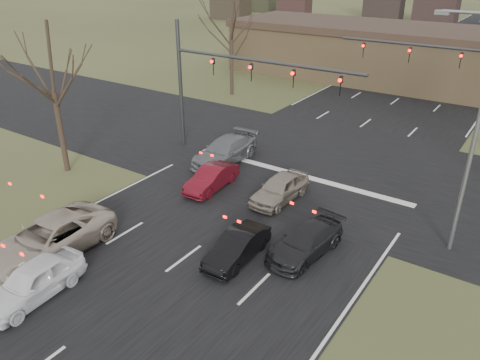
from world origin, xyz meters
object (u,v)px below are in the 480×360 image
object	(u,v)px
streetlight_right_near	(472,125)
mast_arm_near	(222,75)
car_white_sedan	(33,281)
car_charcoal_sedan	(306,242)
mast_arm_far	(465,69)
car_silver_ahead	(280,188)
building	(444,59)
car_silver_suv	(50,238)
car_black_hatch	(237,247)
car_red_ahead	(211,178)
car_grey_ahead	(225,151)

from	to	relation	value
streetlight_right_near	mast_arm_near	bearing A→B (deg)	167.95
streetlight_right_near	car_white_sedan	size ratio (longest dim) A/B	2.49
car_charcoal_sedan	mast_arm_far	bearing A→B (deg)	89.97
car_charcoal_sedan	car_silver_ahead	size ratio (longest dim) A/B	1.04
building	mast_arm_far	world-z (taller)	mast_arm_far
streetlight_right_near	car_silver_suv	bearing A→B (deg)	-144.18
streetlight_right_near	car_black_hatch	bearing A→B (deg)	-140.51
building	streetlight_right_near	bearing A→B (deg)	-76.31
building	car_charcoal_sedan	bearing A→B (deg)	-86.40
mast_arm_near	car_black_hatch	xyz separation A→B (m)	(7.08, -8.75, -4.48)
car_red_ahead	mast_arm_near	bearing A→B (deg)	114.89
mast_arm_near	streetlight_right_near	distance (m)	14.38
building	streetlight_right_near	size ratio (longest dim) A/B	4.24
car_white_sedan	car_grey_ahead	size ratio (longest dim) A/B	0.79
mast_arm_near	car_white_sedan	world-z (taller)	mast_arm_near
mast_arm_far	car_grey_ahead	xyz separation A→B (m)	(-10.66, -10.84, -4.28)
mast_arm_near	car_red_ahead	xyz separation A→B (m)	(2.23, -4.14, -4.46)
building	car_charcoal_sedan	xyz separation A→B (m)	(2.00, -31.81, -2.07)
car_silver_suv	car_white_sedan	xyz separation A→B (m)	(1.83, -2.04, -0.11)
mast_arm_far	streetlight_right_near	xyz separation A→B (m)	(2.64, -13.00, 0.57)
mast_arm_far	car_silver_suv	distance (m)	25.72
car_red_ahead	car_silver_ahead	xyz separation A→B (m)	(3.71, 0.90, 0.06)
car_white_sedan	car_black_hatch	bearing A→B (deg)	47.90
car_black_hatch	car_grey_ahead	distance (m)	10.13
building	car_black_hatch	bearing A→B (deg)	-90.26
mast_arm_near	car_charcoal_sedan	size ratio (longest dim) A/B	2.94
car_white_sedan	car_charcoal_sedan	bearing A→B (deg)	45.26
mast_arm_near	streetlight_right_near	bearing A→B (deg)	-12.05
car_silver_suv	car_grey_ahead	xyz separation A→B (m)	(0.35, 12.01, -0.05)
mast_arm_near	car_charcoal_sedan	xyz separation A→B (m)	(9.23, -6.81, -4.47)
mast_arm_far	car_white_sedan	size ratio (longest dim) A/B	2.77
car_red_ahead	car_grey_ahead	bearing A→B (deg)	110.68
car_grey_ahead	car_red_ahead	xyz separation A→B (m)	(1.48, -3.30, -0.13)
car_silver_suv	car_charcoal_sedan	distance (m)	10.70
car_silver_suv	car_red_ahead	xyz separation A→B (m)	(1.83, 8.71, -0.18)
building	car_silver_suv	size ratio (longest dim) A/B	7.47
car_silver_suv	mast_arm_far	bearing A→B (deg)	62.73
car_silver_suv	car_grey_ahead	world-z (taller)	car_silver_suv
car_silver_suv	car_charcoal_sedan	world-z (taller)	car_silver_suv
mast_arm_near	car_silver_ahead	bearing A→B (deg)	-28.69
car_black_hatch	car_silver_suv	bearing A→B (deg)	-150.69
car_red_ahead	car_white_sedan	bearing A→B (deg)	-93.40
car_black_hatch	car_silver_ahead	size ratio (longest dim) A/B	0.91
car_silver_suv	car_grey_ahead	size ratio (longest dim) A/B	1.12
car_silver_suv	car_white_sedan	bearing A→B (deg)	-49.65
building	car_silver_suv	world-z (taller)	building
car_red_ahead	car_silver_suv	bearing A→B (deg)	-105.26
mast_arm_near	car_silver_ahead	size ratio (longest dim) A/B	3.05
mast_arm_far	car_black_hatch	world-z (taller)	mast_arm_far
car_white_sedan	car_black_hatch	size ratio (longest dim) A/B	1.11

